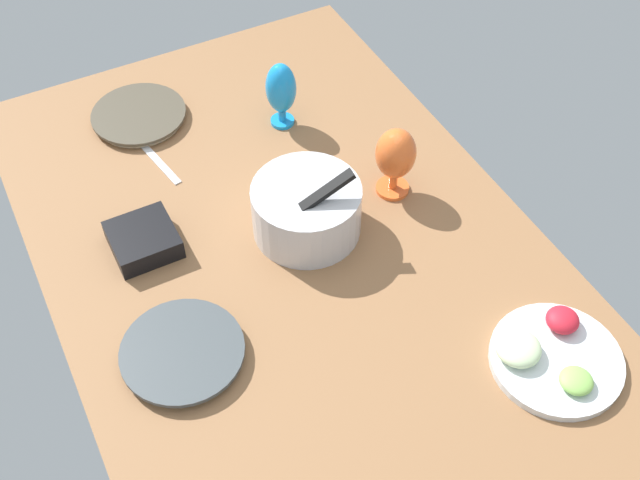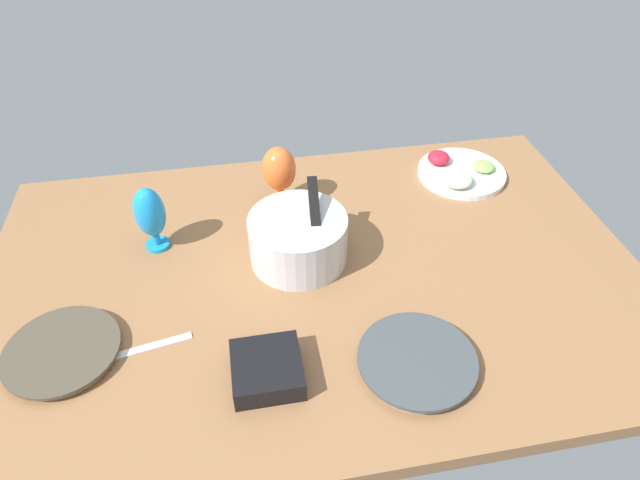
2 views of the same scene
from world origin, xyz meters
TOP-DOWN VIEW (x-y plane):
  - ground_plane at (0.00, 0.00)cm, footprint 160.00×104.00cm
  - dinner_plate_left at (-56.56, -15.55)cm, footprint 24.03×24.03cm
  - dinner_plate_right at (15.57, -31.27)cm, footprint 24.60×24.60cm
  - mixing_bowl at (-3.37, 5.61)cm, footprint 24.17×24.17cm
  - fruit_platter at (49.53, 32.42)cm, footprint 26.14×26.14cm
  - hurricane_glass_orange at (-5.00, 28.98)cm, footprint 9.29×9.29cm
  - hurricane_glass_blue at (-38.49, 16.40)cm, footprint 7.65×7.65cm
  - square_bowl_black at (-14.92, -28.57)cm, footprint 13.96×13.96cm
  - fork_by_left_plate at (-38.90, -16.66)cm, footprint 18.03×5.02cm

SIDE VIEW (x-z plane):
  - ground_plane at x=0.00cm, z-range -4.00..0.00cm
  - fork_by_left_plate at x=-38.90cm, z-range 0.00..0.60cm
  - dinner_plate_left at x=-56.56cm, z-range 0.04..2.23cm
  - dinner_plate_right at x=15.57cm, z-range 0.05..2.68cm
  - fruit_platter at x=49.53cm, z-range -1.00..4.43cm
  - square_bowl_black at x=-14.92cm, z-range 0.28..5.27cm
  - mixing_bowl at x=-3.37cm, z-range -2.59..16.00cm
  - hurricane_glass_blue at x=-38.49cm, z-range 1.49..19.43cm
  - hurricane_glass_orange at x=-5.00cm, z-range 1.91..19.89cm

